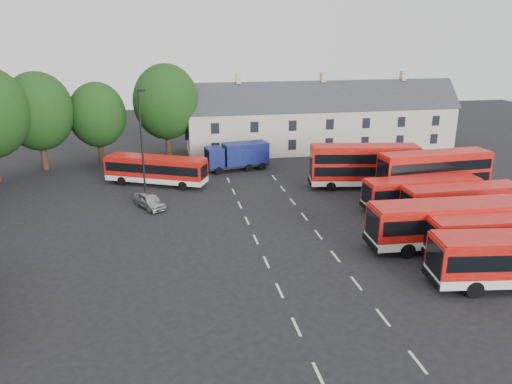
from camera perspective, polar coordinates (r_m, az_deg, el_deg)
ground at (r=36.56m, az=0.55°, el=-6.67°), size 140.00×140.00×0.00m
lane_markings at (r=38.85m, az=3.61°, el=-5.14°), size 5.15×33.80×0.01m
treeline at (r=54.55m, az=-25.85°, el=7.21°), size 29.92×32.59×12.01m
terrace_houses at (r=66.81m, az=7.47°, el=8.09°), size 35.70×7.13×10.06m
bus_row_b at (r=38.55m, az=26.96°, el=-4.28°), size 11.57×3.58×3.22m
bus_row_c at (r=38.95m, az=21.62°, el=-3.09°), size 12.41×3.35×3.48m
bus_row_d at (r=45.37m, az=22.46°, el=-0.75°), size 10.16×2.40×2.87m
bus_row_e at (r=46.26m, az=18.41°, el=0.10°), size 10.32×2.45×2.91m
bus_dd_south at (r=49.98m, az=19.67°, el=2.19°), size 10.90×3.12×4.42m
bus_dd_north at (r=51.11m, az=12.26°, el=3.17°), size 10.96×4.18×4.39m
bus_north at (r=52.08m, az=-11.37°, el=2.68°), size 10.50×6.58×2.96m
box_truck at (r=56.64m, az=-2.08°, el=4.23°), size 7.36×3.44×3.10m
silver_car at (r=45.74m, az=-12.07°, el=-0.97°), size 3.31×4.27×1.36m
lamppost at (r=47.01m, az=-12.90°, el=5.58°), size 0.71×0.42×10.27m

